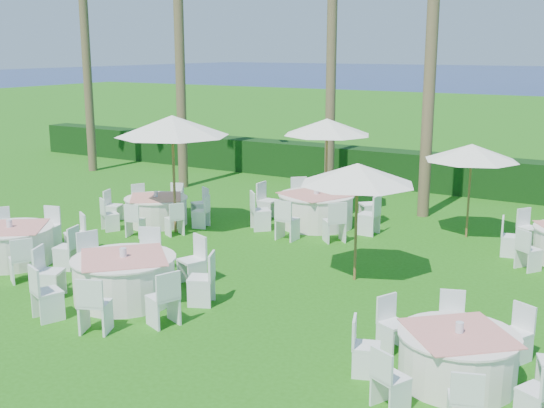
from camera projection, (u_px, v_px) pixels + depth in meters
The scene contains 14 objects.
ground at pixel (208, 305), 12.38m from camera, with size 120.00×120.00×0.00m, color #216210.
hedge at pixel (423, 171), 22.30m from camera, with size 34.00×1.00×1.20m, color black.
banquet_table_a at pixel (11, 244), 14.70m from camera, with size 3.16×3.16×0.96m.
banquet_table_b at pixel (124, 277), 12.50m from camera, with size 3.26×3.26×1.00m.
banquet_table_c at pixel (458, 356), 9.43m from camera, with size 2.87×2.87×0.89m.
banquet_table_d at pixel (156, 210), 17.93m from camera, with size 2.88×2.88×0.89m.
banquet_table_e at pixel (316, 209), 17.71m from camera, with size 3.43×3.43×1.03m.
umbrella_a at pixel (172, 126), 16.68m from camera, with size 2.82×2.82×2.94m.
umbrella_b at pixel (358, 174), 13.22m from camera, with size 2.30×2.30×2.38m.
umbrella_c at pixel (327, 127), 19.04m from camera, with size 2.50×2.50×2.63m.
umbrella_d at pixel (472, 152), 16.31m from camera, with size 2.27×2.27×2.31m.
palm_a at pixel (179, 17), 21.60m from camera, with size 4.26×4.37×10.08m.
palm_b at pixel (332, 27), 21.34m from camera, with size 4.37×4.25×9.43m.
palm_f at pixel (86, 48), 24.84m from camera, with size 4.40×4.02×8.20m.
Camera 1 is at (6.96, -9.42, 4.56)m, focal length 45.00 mm.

